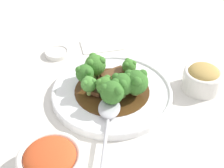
% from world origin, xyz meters
% --- Properties ---
extents(ground_plane, '(4.00, 4.00, 0.00)m').
position_xyz_m(ground_plane, '(0.00, 0.00, 0.00)').
color(ground_plane, silver).
extents(main_plate, '(0.28, 0.28, 0.02)m').
position_xyz_m(main_plate, '(0.00, 0.00, 0.01)').
color(main_plate, white).
rests_on(main_plate, ground_plane).
extents(beef_strip_0, '(0.06, 0.08, 0.01)m').
position_xyz_m(beef_strip_0, '(0.02, -0.01, 0.02)').
color(beef_strip_0, brown).
rests_on(beef_strip_0, main_plate).
extents(beef_strip_1, '(0.07, 0.07, 0.01)m').
position_xyz_m(beef_strip_1, '(-0.03, -0.01, 0.03)').
color(beef_strip_1, brown).
rests_on(beef_strip_1, main_plate).
extents(beef_strip_2, '(0.07, 0.05, 0.02)m').
position_xyz_m(beef_strip_2, '(-0.01, -0.05, 0.03)').
color(beef_strip_2, brown).
rests_on(beef_strip_2, main_plate).
extents(broccoli_floret_0, '(0.05, 0.05, 0.06)m').
position_xyz_m(broccoli_floret_0, '(0.01, 0.05, 0.05)').
color(broccoli_floret_0, '#8EB756').
rests_on(broccoli_floret_0, main_plate).
extents(broccoli_floret_1, '(0.03, 0.03, 0.04)m').
position_xyz_m(broccoli_floret_1, '(-0.05, -0.05, 0.05)').
color(broccoli_floret_1, '#7FA84C').
rests_on(broccoli_floret_1, main_plate).
extents(broccoli_floret_2, '(0.05, 0.05, 0.06)m').
position_xyz_m(broccoli_floret_2, '(-0.02, 0.03, 0.05)').
color(broccoli_floret_2, '#7FA84C').
rests_on(broccoli_floret_2, main_plate).
extents(broccoli_floret_3, '(0.04, 0.04, 0.05)m').
position_xyz_m(broccoli_floret_3, '(0.06, -0.03, 0.05)').
color(broccoli_floret_3, '#8EB756').
rests_on(broccoli_floret_3, main_plate).
extents(broccoli_floret_4, '(0.05, 0.05, 0.06)m').
position_xyz_m(broccoli_floret_4, '(0.03, -0.05, 0.05)').
color(broccoli_floret_4, '#7FA84C').
rests_on(broccoli_floret_4, main_plate).
extents(broccoli_floret_5, '(0.06, 0.06, 0.06)m').
position_xyz_m(broccoli_floret_5, '(-0.05, 0.02, 0.05)').
color(broccoli_floret_5, '#8EB756').
rests_on(broccoli_floret_5, main_plate).
extents(broccoli_floret_6, '(0.04, 0.04, 0.05)m').
position_xyz_m(broccoli_floret_6, '(0.02, 0.02, 0.05)').
color(broccoli_floret_6, '#8EB756').
rests_on(broccoli_floret_6, main_plate).
extents(broccoli_floret_7, '(0.04, 0.04, 0.05)m').
position_xyz_m(broccoli_floret_7, '(0.05, 0.01, 0.05)').
color(broccoli_floret_7, '#8EB756').
rests_on(broccoli_floret_7, main_plate).
extents(serving_spoon, '(0.09, 0.24, 0.01)m').
position_xyz_m(serving_spoon, '(0.02, 0.09, 0.03)').
color(serving_spoon, '#B7B7BC').
rests_on(serving_spoon, main_plate).
extents(side_bowl_kimchi, '(0.12, 0.12, 0.06)m').
position_xyz_m(side_bowl_kimchi, '(0.14, 0.19, 0.03)').
color(side_bowl_kimchi, white).
rests_on(side_bowl_kimchi, ground_plane).
extents(side_bowl_appetizer, '(0.09, 0.09, 0.06)m').
position_xyz_m(side_bowl_appetizer, '(-0.21, 0.01, 0.03)').
color(side_bowl_appetizer, white).
rests_on(side_bowl_appetizer, ground_plane).
extents(sauce_dish, '(0.07, 0.07, 0.01)m').
position_xyz_m(sauce_dish, '(0.12, -0.19, 0.01)').
color(sauce_dish, white).
rests_on(sauce_dish, ground_plane).
extents(paper_napkin, '(0.12, 0.08, 0.01)m').
position_xyz_m(paper_napkin, '(-0.01, -0.22, 0.00)').
color(paper_napkin, silver).
rests_on(paper_napkin, ground_plane).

